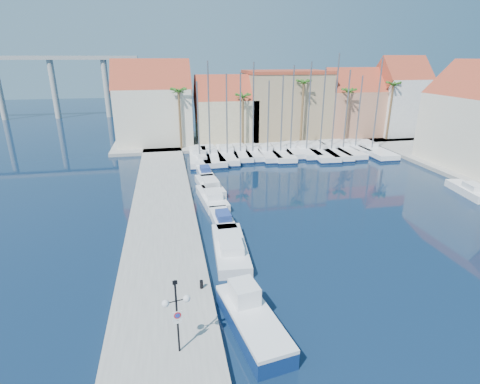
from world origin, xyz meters
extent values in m
plane|color=black|center=(0.00, 0.00, 0.00)|extent=(260.00, 260.00, 0.00)
cube|color=gray|center=(-9.00, 13.50, 0.25)|extent=(6.00, 77.00, 0.50)
cube|color=gray|center=(10.00, 48.00, 0.25)|extent=(54.00, 16.00, 0.50)
cylinder|color=black|center=(-8.20, -2.26, 2.53)|extent=(0.10, 0.10, 4.06)
cylinder|color=black|center=(-8.45, -2.31, 3.44)|extent=(0.51, 0.15, 0.05)
cylinder|color=black|center=(-7.95, -2.21, 3.44)|extent=(0.51, 0.15, 0.05)
sphere|color=white|center=(-8.69, -2.36, 3.44)|extent=(0.37, 0.37, 0.37)
sphere|color=white|center=(-7.70, -2.16, 3.44)|extent=(0.37, 0.37, 0.37)
cube|color=black|center=(-8.20, -2.26, 4.46)|extent=(0.24, 0.16, 0.16)
cube|color=white|center=(-8.19, -2.32, 2.63)|extent=(0.50, 0.13, 0.51)
cylinder|color=red|center=(-8.18, -2.35, 2.68)|extent=(0.34, 0.08, 0.35)
cylinder|color=#1933A5|center=(-8.18, -2.36, 2.68)|extent=(0.24, 0.06, 0.24)
cube|color=white|center=(-8.19, -2.32, 2.28)|extent=(0.40, 0.11, 0.14)
cylinder|color=black|center=(-6.60, 2.88, 0.77)|extent=(0.22, 0.22, 0.55)
cube|color=navy|center=(-4.19, -1.07, 0.49)|extent=(3.20, 6.75, 0.97)
cube|color=white|center=(-4.19, -1.07, 1.08)|extent=(3.20, 6.75, 0.22)
cube|color=white|center=(-4.41, 0.20, 1.67)|extent=(1.67, 1.94, 1.19)
cube|color=white|center=(-3.93, 7.81, 0.40)|extent=(2.81, 7.51, 0.80)
cube|color=white|center=(-3.97, 7.08, 1.10)|extent=(1.81, 2.68, 0.60)
cube|color=white|center=(-3.74, 13.12, 0.40)|extent=(1.87, 5.30, 0.80)
cube|color=navy|center=(-3.72, 12.60, 1.10)|extent=(1.24, 1.88, 0.60)
cube|color=white|center=(-3.97, 18.86, 0.40)|extent=(2.82, 6.97, 0.80)
cube|color=white|center=(-3.90, 18.18, 1.10)|extent=(1.75, 2.51, 0.60)
cube|color=white|center=(-3.75, 22.73, 0.40)|extent=(2.86, 7.04, 0.80)
cube|color=white|center=(-3.68, 22.04, 1.10)|extent=(1.76, 2.54, 0.60)
cube|color=white|center=(-3.76, 28.04, 0.40)|extent=(1.83, 5.22, 0.80)
cube|color=navy|center=(-3.74, 27.52, 1.10)|extent=(1.22, 1.85, 0.60)
cube|color=white|center=(-3.64, 33.53, 0.40)|extent=(2.03, 5.32, 0.80)
cube|color=white|center=(-3.60, 33.00, 1.10)|extent=(1.29, 1.90, 0.60)
cube|color=white|center=(24.00, 15.71, 0.40)|extent=(2.72, 6.20, 0.80)
cube|color=white|center=(23.92, 15.12, 1.10)|extent=(1.62, 2.26, 0.60)
cube|color=white|center=(-3.72, 35.44, 0.50)|extent=(3.33, 10.83, 1.00)
cube|color=#0C1E40|center=(-3.72, 35.44, 0.18)|extent=(3.39, 10.90, 0.28)
cube|color=white|center=(-3.67, 36.51, 1.30)|extent=(2.11, 3.31, 0.60)
cylinder|color=slate|center=(-3.75, 34.91, 6.07)|extent=(0.20, 0.20, 10.15)
cube|color=white|center=(-2.21, 35.89, 0.50)|extent=(3.61, 11.81, 1.00)
cube|color=#0C1E40|center=(-2.21, 35.89, 0.18)|extent=(3.67, 11.87, 0.28)
cube|color=white|center=(-2.27, 37.06, 1.30)|extent=(2.29, 3.60, 0.60)
cylinder|color=slate|center=(-2.18, 35.31, 7.38)|extent=(0.20, 0.20, 12.76)
cube|color=white|center=(0.41, 36.04, 0.50)|extent=(3.68, 10.95, 1.00)
cube|color=#0C1E40|center=(0.41, 36.04, 0.18)|extent=(3.75, 11.02, 0.28)
cube|color=white|center=(0.50, 37.11, 1.30)|extent=(2.22, 3.38, 0.60)
cylinder|color=slate|center=(0.36, 35.50, 6.54)|extent=(0.20, 0.20, 11.08)
cube|color=white|center=(2.46, 36.55, 0.50)|extent=(2.67, 9.43, 1.00)
cube|color=#0C1E40|center=(2.46, 36.55, 0.18)|extent=(2.73, 9.49, 0.28)
cube|color=white|center=(2.48, 37.49, 1.30)|extent=(1.77, 2.85, 0.60)
cylinder|color=slate|center=(2.45, 36.08, 6.60)|extent=(0.20, 0.20, 11.20)
cube|color=white|center=(4.31, 36.28, 0.50)|extent=(2.76, 8.66, 1.00)
cube|color=#0C1E40|center=(4.31, 36.28, 0.18)|extent=(2.82, 8.73, 0.28)
cube|color=white|center=(4.36, 37.13, 1.30)|extent=(1.71, 2.66, 0.60)
cylinder|color=slate|center=(4.28, 35.85, 7.30)|extent=(0.20, 0.20, 12.59)
cube|color=white|center=(6.41, 35.76, 0.50)|extent=(2.65, 9.50, 1.00)
cube|color=#0C1E40|center=(6.41, 35.76, 0.18)|extent=(2.71, 9.56, 0.28)
cube|color=white|center=(6.43, 36.71, 1.30)|extent=(1.78, 2.87, 0.60)
cylinder|color=slate|center=(6.40, 35.29, 6.05)|extent=(0.20, 0.20, 10.11)
cube|color=white|center=(8.44, 35.73, 0.50)|extent=(3.38, 10.65, 1.00)
cube|color=#0C1E40|center=(8.44, 35.73, 0.18)|extent=(3.44, 10.71, 0.28)
cube|color=white|center=(8.51, 36.78, 1.30)|extent=(2.10, 3.26, 0.60)
cylinder|color=slate|center=(8.41, 35.21, 6.43)|extent=(0.20, 0.20, 10.85)
cube|color=white|center=(10.34, 36.76, 0.50)|extent=(2.58, 8.79, 1.00)
cube|color=#0C1E40|center=(10.34, 36.76, 0.18)|extent=(2.64, 8.85, 0.28)
cube|color=white|center=(10.37, 37.63, 1.30)|extent=(1.68, 2.67, 0.60)
cylinder|color=slate|center=(10.33, 36.33, 7.07)|extent=(0.20, 0.20, 12.14)
cube|color=white|center=(12.76, 36.30, 0.50)|extent=(2.94, 9.69, 1.00)
cube|color=#0C1E40|center=(12.76, 36.30, 0.18)|extent=(3.00, 9.75, 0.28)
cube|color=white|center=(12.80, 37.26, 1.30)|extent=(1.88, 2.95, 0.60)
cylinder|color=slate|center=(12.74, 35.82, 7.30)|extent=(0.20, 0.20, 12.60)
cube|color=white|center=(14.59, 35.48, 0.50)|extent=(3.92, 11.92, 1.00)
cube|color=#0C1E40|center=(14.59, 35.48, 0.18)|extent=(3.99, 11.98, 0.28)
cube|color=white|center=(14.68, 36.65, 1.30)|extent=(2.39, 3.67, 0.60)
cylinder|color=slate|center=(14.54, 34.89, 6.93)|extent=(0.20, 0.20, 11.87)
cube|color=white|center=(16.48, 35.58, 0.50)|extent=(3.40, 11.61, 1.00)
cube|color=#0C1E40|center=(16.48, 35.58, 0.18)|extent=(3.46, 11.67, 0.28)
cube|color=white|center=(16.52, 36.73, 1.30)|extent=(2.22, 3.53, 0.60)
cylinder|color=slate|center=(16.46, 35.00, 7.88)|extent=(0.20, 0.20, 13.76)
cube|color=white|center=(18.58, 35.98, 0.50)|extent=(3.00, 11.44, 1.00)
cube|color=#0C1E40|center=(18.58, 35.98, 0.18)|extent=(3.06, 11.50, 0.28)
cube|color=white|center=(18.58, 37.13, 1.30)|extent=(2.09, 3.44, 0.60)
cylinder|color=slate|center=(18.58, 35.41, 6.73)|extent=(0.20, 0.20, 11.45)
cube|color=white|center=(21.03, 36.55, 0.50)|extent=(2.42, 8.21, 1.00)
cube|color=#0C1E40|center=(21.03, 36.55, 0.18)|extent=(2.48, 8.27, 0.28)
cube|color=white|center=(21.06, 37.36, 1.30)|extent=(1.57, 2.49, 0.60)
cylinder|color=slate|center=(21.02, 36.14, 6.31)|extent=(0.20, 0.20, 10.61)
cube|color=white|center=(22.88, 34.97, 0.50)|extent=(3.10, 11.80, 1.00)
cube|color=#0C1E40|center=(22.88, 34.97, 0.18)|extent=(3.16, 11.86, 0.28)
cube|color=white|center=(22.89, 36.15, 1.30)|extent=(2.16, 3.54, 0.60)
cylinder|color=slate|center=(22.88, 34.38, 7.58)|extent=(0.20, 0.20, 13.17)
cube|color=beige|center=(-10.00, 47.00, 5.00)|extent=(12.00, 9.00, 9.00)
cube|color=maroon|center=(-10.00, 47.00, 9.50)|extent=(12.30, 9.00, 9.00)
cube|color=tan|center=(2.00, 47.00, 4.00)|extent=(10.00, 8.00, 7.00)
cube|color=maroon|center=(2.00, 47.00, 7.50)|extent=(10.30, 8.00, 8.00)
cube|color=tan|center=(13.00, 48.00, 6.00)|extent=(14.00, 10.00, 11.00)
cube|color=maroon|center=(13.00, 48.00, 11.75)|extent=(14.20, 10.20, 0.50)
cube|color=tan|center=(25.00, 47.00, 4.50)|extent=(10.00, 8.00, 8.00)
cube|color=maroon|center=(25.00, 47.00, 8.50)|extent=(10.30, 8.00, 8.00)
cube|color=silver|center=(34.00, 46.00, 5.50)|extent=(8.00, 8.00, 10.00)
cube|color=maroon|center=(34.00, 46.00, 10.50)|extent=(8.30, 8.00, 8.00)
cylinder|color=brown|center=(-6.00, 42.00, 5.00)|extent=(0.36, 0.36, 9.00)
sphere|color=#2C611B|center=(-6.00, 42.00, 9.35)|extent=(2.60, 2.60, 2.60)
cylinder|color=brown|center=(4.00, 42.00, 4.50)|extent=(0.36, 0.36, 8.00)
sphere|color=#2C611B|center=(4.00, 42.00, 8.35)|extent=(2.60, 2.60, 2.60)
cylinder|color=brown|center=(14.00, 42.00, 5.50)|extent=(0.36, 0.36, 10.00)
sphere|color=#2C611B|center=(14.00, 42.00, 10.35)|extent=(2.60, 2.60, 2.60)
cylinder|color=brown|center=(22.00, 42.00, 4.75)|extent=(0.36, 0.36, 8.50)
sphere|color=#2C611B|center=(22.00, 42.00, 8.85)|extent=(2.60, 2.60, 2.60)
cylinder|color=brown|center=(30.00, 42.00, 5.25)|extent=(0.36, 0.36, 9.50)
sphere|color=#2C611B|center=(30.00, 42.00, 9.85)|extent=(2.60, 2.60, 2.60)
cube|color=#9E9E99|center=(-38.00, 82.00, 14.00)|extent=(48.00, 2.20, 0.90)
cylinder|color=#9E9E99|center=(-34.00, 82.00, 7.00)|extent=(1.40, 1.40, 14.00)
cylinder|color=#9E9E99|center=(-22.00, 82.00, 7.00)|extent=(1.40, 1.40, 14.00)
camera|label=1|loc=(-8.09, -17.34, 14.26)|focal=28.00mm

